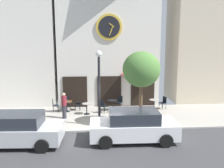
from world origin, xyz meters
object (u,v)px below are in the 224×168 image
(cafe_chair_facing_wall, at_px, (79,103))
(cafe_chair_near_tree, at_px, (163,102))
(street_tree, at_px, (141,70))
(cafe_table_center, at_px, (67,104))
(cafe_chair_by_entrance, at_px, (103,105))
(cafe_chair_facing_street, at_px, (116,112))
(parked_car_white, at_px, (133,126))
(cafe_table_rightmost, at_px, (128,111))
(cafe_table_near_door, at_px, (112,103))
(cafe_chair_mid_row, at_px, (54,104))
(cafe_chair_curbside, at_px, (67,101))
(parked_car_silver, at_px, (16,130))
(street_lamp, at_px, (99,89))
(pedestrian_maroon, at_px, (64,105))
(cafe_table_center_right, at_px, (87,107))
(cafe_chair_near_lamp, at_px, (120,101))
(cafe_table_near_curb, at_px, (154,103))

(cafe_chair_facing_wall, relative_size, cafe_chair_near_tree, 1.00)
(street_tree, xyz_separation_m, cafe_chair_facing_wall, (-3.79, 3.47, -2.77))
(cafe_table_center, relative_size, cafe_chair_by_entrance, 0.84)
(cafe_chair_facing_street, bearing_deg, parked_car_white, -80.28)
(cafe_chair_by_entrance, bearing_deg, cafe_table_rightmost, -45.04)
(cafe_table_near_door, height_order, cafe_chair_mid_row, cafe_chair_mid_row)
(cafe_chair_by_entrance, distance_m, cafe_chair_mid_row, 3.45)
(cafe_table_center, xyz_separation_m, cafe_chair_curbside, (-0.08, 0.78, -0.01))
(cafe_chair_by_entrance, bearing_deg, parked_car_white, -75.27)
(cafe_table_rightmost, relative_size, cafe_chair_near_tree, 0.85)
(parked_car_silver, bearing_deg, cafe_table_center, 71.30)
(cafe_table_center, bearing_deg, street_lamp, -54.77)
(cafe_table_center, height_order, cafe_chair_curbside, cafe_chair_curbside)
(pedestrian_maroon, xyz_separation_m, parked_car_white, (3.83, -3.85, -0.10))
(cafe_table_rightmost, xyz_separation_m, cafe_chair_facing_wall, (-3.25, 2.32, -0.02))
(cafe_table_rightmost, distance_m, pedestrian_maroon, 4.11)
(cafe_chair_facing_wall, bearing_deg, cafe_table_center_right, -59.66)
(street_lamp, relative_size, cafe_table_rightmost, 5.75)
(cafe_chair_near_tree, bearing_deg, parked_car_silver, -147.59)
(cafe_chair_facing_street, distance_m, parked_car_white, 3.21)
(cafe_table_center_right, xyz_separation_m, pedestrian_maroon, (-1.41, -0.77, 0.37))
(cafe_chair_near_lamp, height_order, cafe_chair_mid_row, same)
(street_tree, xyz_separation_m, pedestrian_maroon, (-4.61, 1.68, -2.43))
(cafe_chair_near_lamp, bearing_deg, street_tree, -77.85)
(parked_car_white, bearing_deg, street_tree, 70.23)
(cafe_chair_by_entrance, relative_size, pedestrian_maroon, 0.54)
(street_tree, height_order, parked_car_silver, street_tree)
(pedestrian_maroon, xyz_separation_m, parked_car_silver, (-1.83, -3.93, -0.10))
(street_tree, distance_m, cafe_table_rightmost, 3.03)
(cafe_chair_curbside, bearing_deg, cafe_table_rightmost, -34.22)
(cafe_table_near_curb, xyz_separation_m, cafe_chair_near_lamp, (-2.40, 0.75, -0.01))
(cafe_chair_by_entrance, relative_size, parked_car_white, 0.21)
(cafe_chair_near_tree, relative_size, parked_car_white, 0.21)
(street_tree, bearing_deg, parked_car_white, -109.77)
(cafe_table_near_curb, xyz_separation_m, cafe_chair_curbside, (-6.26, 0.93, -0.01))
(cafe_chair_near_tree, xyz_separation_m, cafe_chair_mid_row, (-7.81, -0.13, 0.00))
(cafe_chair_by_entrance, xyz_separation_m, cafe_chair_near_lamp, (1.24, 1.12, 0.00))
(pedestrian_maroon, bearing_deg, street_tree, -20.07)
(cafe_table_center, distance_m, cafe_table_near_curb, 6.18)
(street_tree, distance_m, cafe_chair_facing_street, 3.22)
(cafe_table_near_door, relative_size, cafe_chair_mid_row, 0.83)
(cafe_chair_near_lamp, bearing_deg, cafe_chair_facing_wall, -174.06)
(street_tree, xyz_separation_m, cafe_table_center, (-4.59, 3.19, -2.76))
(cafe_table_near_door, distance_m, cafe_chair_by_entrance, 0.87)
(cafe_table_center_right, xyz_separation_m, cafe_chair_near_lamp, (2.38, 1.33, 0.04))
(street_lamp, height_order, cafe_chair_facing_wall, street_lamp)
(cafe_chair_facing_street, height_order, pedestrian_maroon, pedestrian_maroon)
(street_lamp, bearing_deg, cafe_table_near_door, 72.13)
(cafe_table_center_right, distance_m, cafe_chair_mid_row, 2.39)
(cafe_chair_near_tree, bearing_deg, parked_car_white, -119.67)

